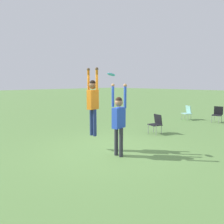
{
  "coord_description": "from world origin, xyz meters",
  "views": [
    {
      "loc": [
        5.11,
        -4.87,
        2.26
      ],
      "look_at": [
        0.11,
        0.09,
        1.3
      ],
      "focal_mm": 35.0,
      "sensor_mm": 36.0,
      "label": 1
    }
  ],
  "objects_px": {
    "person_defending": "(119,118)",
    "camping_chair_0": "(218,113)",
    "person_jumping": "(93,100)",
    "frisbee": "(111,75)",
    "camping_chair_1": "(156,122)",
    "camping_chair_2": "(187,112)"
  },
  "relations": [
    {
      "from": "person_jumping",
      "to": "frisbee",
      "type": "bearing_deg",
      "value": -77.45
    },
    {
      "from": "person_defending",
      "to": "camping_chair_2",
      "type": "bearing_deg",
      "value": -176.37
    },
    {
      "from": "camping_chair_2",
      "to": "person_defending",
      "type": "bearing_deg",
      "value": 130.69
    },
    {
      "from": "person_defending",
      "to": "camping_chair_2",
      "type": "relative_size",
      "value": 2.62
    },
    {
      "from": "person_jumping",
      "to": "person_defending",
      "type": "xyz_separation_m",
      "value": [
        1.04,
        0.15,
        -0.5
      ]
    },
    {
      "from": "person_defending",
      "to": "camping_chair_0",
      "type": "height_order",
      "value": "person_defending"
    },
    {
      "from": "frisbee",
      "to": "camping_chair_1",
      "type": "relative_size",
      "value": 0.3
    },
    {
      "from": "person_defending",
      "to": "camping_chair_1",
      "type": "xyz_separation_m",
      "value": [
        -0.87,
        3.34,
        -0.69
      ]
    },
    {
      "from": "frisbee",
      "to": "camping_chair_1",
      "type": "distance_m",
      "value": 3.84
    },
    {
      "from": "person_defending",
      "to": "camping_chair_0",
      "type": "relative_size",
      "value": 2.45
    },
    {
      "from": "camping_chair_1",
      "to": "camping_chair_2",
      "type": "xyz_separation_m",
      "value": [
        -0.73,
        4.41,
        -0.01
      ]
    },
    {
      "from": "camping_chair_0",
      "to": "camping_chair_2",
      "type": "bearing_deg",
      "value": 0.89
    },
    {
      "from": "frisbee",
      "to": "camping_chair_2",
      "type": "xyz_separation_m",
      "value": [
        -1.19,
        7.66,
        -2.01
      ]
    },
    {
      "from": "person_jumping",
      "to": "person_defending",
      "type": "bearing_deg",
      "value": -90.0
    },
    {
      "from": "camping_chair_0",
      "to": "camping_chair_2",
      "type": "relative_size",
      "value": 1.07
    },
    {
      "from": "frisbee",
      "to": "camping_chair_1",
      "type": "xyz_separation_m",
      "value": [
        -0.46,
        3.25,
        -2.0
      ]
    },
    {
      "from": "person_jumping",
      "to": "camping_chair_2",
      "type": "distance_m",
      "value": 8.01
    },
    {
      "from": "camping_chair_1",
      "to": "camping_chair_2",
      "type": "distance_m",
      "value": 4.47
    },
    {
      "from": "camping_chair_1",
      "to": "camping_chair_2",
      "type": "height_order",
      "value": "camping_chair_2"
    },
    {
      "from": "person_jumping",
      "to": "person_defending",
      "type": "relative_size",
      "value": 1.01
    },
    {
      "from": "camping_chair_1",
      "to": "camping_chair_2",
      "type": "bearing_deg",
      "value": -62.45
    },
    {
      "from": "person_jumping",
      "to": "camping_chair_2",
      "type": "bearing_deg",
      "value": -3.96
    }
  ]
}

